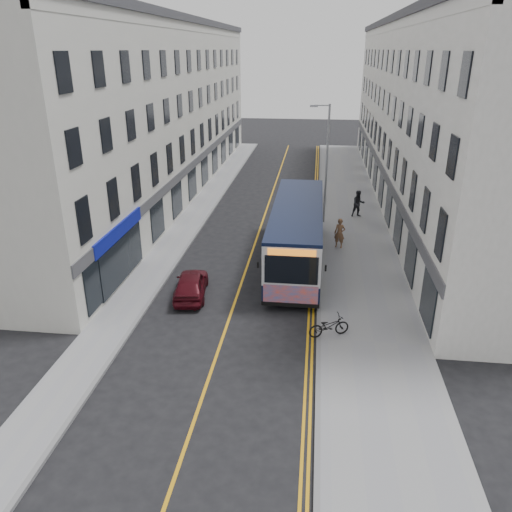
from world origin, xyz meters
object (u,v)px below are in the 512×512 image
(bicycle, at_px, (329,326))
(streetlamp, at_px, (326,161))
(pedestrian_far, at_px, (358,204))
(pedestrian_near, at_px, (340,233))
(car_maroon, at_px, (191,284))
(city_bus, at_px, (297,232))
(car_white, at_px, (310,195))

(bicycle, bearing_deg, streetlamp, -20.90)
(pedestrian_far, bearing_deg, pedestrian_near, -118.61)
(car_maroon, bearing_deg, pedestrian_near, -143.02)
(streetlamp, xyz_separation_m, pedestrian_far, (2.50, 1.49, -3.32))
(city_bus, relative_size, car_white, 2.99)
(car_white, bearing_deg, pedestrian_far, -38.06)
(car_maroon, bearing_deg, streetlamp, -125.41)
(city_bus, distance_m, car_white, 12.31)
(city_bus, bearing_deg, car_maroon, -136.30)
(streetlamp, height_order, pedestrian_near, streetlamp)
(city_bus, bearing_deg, bicycle, -77.56)
(pedestrian_far, xyz_separation_m, car_maroon, (-8.88, -13.38, -0.44))
(bicycle, relative_size, pedestrian_near, 0.98)
(pedestrian_near, bearing_deg, streetlamp, 118.47)
(pedestrian_near, xyz_separation_m, car_white, (-1.95, 9.77, -0.37))
(bicycle, distance_m, pedestrian_near, 10.28)
(streetlamp, height_order, car_white, streetlamp)
(city_bus, distance_m, car_maroon, 6.89)
(pedestrian_near, relative_size, pedestrian_far, 0.95)
(bicycle, height_order, pedestrian_near, pedestrian_near)
(streetlamp, distance_m, bicycle, 15.45)
(bicycle, xyz_separation_m, car_white, (-1.20, 20.01, 0.06))
(pedestrian_near, distance_m, pedestrian_far, 6.41)
(pedestrian_near, bearing_deg, car_maroon, -119.09)
(city_bus, xyz_separation_m, pedestrian_near, (2.47, 2.46, -0.84))
(streetlamp, relative_size, pedestrian_far, 4.23)
(pedestrian_far, distance_m, car_white, 4.98)
(car_white, distance_m, car_maroon, 17.77)
(city_bus, height_order, bicycle, city_bus)
(streetlamp, bearing_deg, car_white, 100.90)
(pedestrian_near, relative_size, car_white, 0.46)
(pedestrian_near, xyz_separation_m, pedestrian_far, (1.52, 6.23, 0.05))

